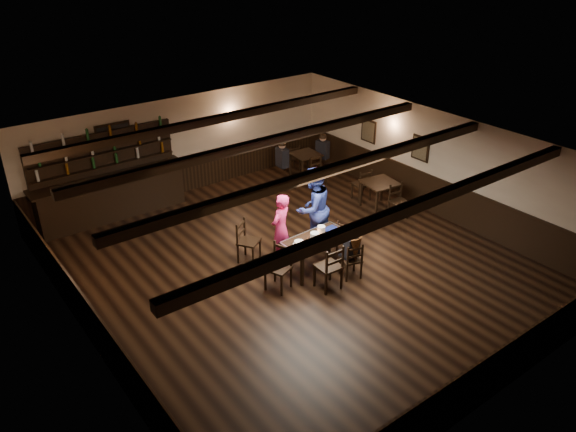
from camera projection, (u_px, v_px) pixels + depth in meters
ground at (294, 265)px, 12.41m from camera, size 10.00×10.00×0.00m
room_shell at (294, 193)px, 11.64m from camera, size 9.02×10.02×2.71m
dining_table at (317, 241)px, 12.03m from camera, size 1.54×0.83×0.75m
chair_near_left at (331, 265)px, 11.33m from camera, size 0.49×0.47×1.02m
chair_near_right at (353, 258)px, 11.74m from camera, size 0.48×0.47×0.84m
chair_end_left at (280, 263)px, 11.43m from camera, size 0.58×0.59×0.99m
chair_end_right at (346, 235)px, 12.64m from camera, size 0.48×0.49×0.84m
chair_far_pushed at (245, 238)px, 12.38m from camera, size 0.61×0.60×0.97m
woman_pink at (281, 228)px, 12.26m from camera, size 0.69×0.59×1.60m
man_blue at (313, 208)px, 12.72m from camera, size 1.04×0.86×1.97m
seated_person at (353, 244)px, 11.64m from camera, size 0.32×0.48×0.77m
cake at (299, 243)px, 11.72m from camera, size 0.26×0.26×0.08m
plate_stack_a at (315, 236)px, 11.86m from camera, size 0.19×0.19×0.18m
plate_stack_b at (321, 230)px, 12.08m from camera, size 0.17×0.17×0.20m
tea_light at (314, 236)px, 12.02m from camera, size 0.05×0.05×0.06m
salt_shaker at (333, 233)px, 12.10m from camera, size 0.04×0.04×0.09m
pepper_shaker at (333, 231)px, 12.15m from camera, size 0.04×0.04×0.09m
drink_glass at (324, 229)px, 12.22m from camera, size 0.06×0.06×0.10m
menu_red at (337, 233)px, 12.17m from camera, size 0.38×0.35×0.00m
menu_blue at (331, 229)px, 12.35m from camera, size 0.34×0.25×0.00m
bar_counter at (110, 190)px, 14.22m from camera, size 3.90×0.70×2.20m
back_table_a at (380, 186)px, 14.64m from camera, size 0.96×0.96×0.75m
back_table_b at (305, 157)px, 16.48m from camera, size 0.83×0.83×0.75m
bg_patron_left at (282, 154)px, 16.11m from camera, size 0.26×0.40×0.80m
bg_patron_right at (323, 146)px, 16.72m from camera, size 0.34×0.43×0.77m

